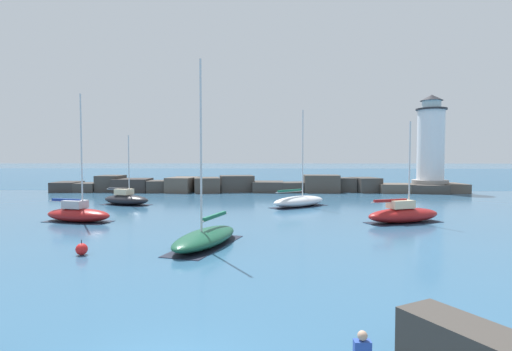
% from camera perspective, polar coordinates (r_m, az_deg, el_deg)
% --- Properties ---
extents(open_sea_beyond, '(400.00, 116.00, 0.01)m').
position_cam_1_polar(open_sea_beyond, '(120.05, 0.24, 0.19)').
color(open_sea_beyond, '#235175').
rests_on(open_sea_beyond, ground).
extents(breakwater_jetty, '(61.58, 6.69, 2.57)m').
position_cam_1_polar(breakwater_jetty, '(59.95, -1.22, -1.44)').
color(breakwater_jetty, '#383330').
rests_on(breakwater_jetty, ground).
extents(lighthouse, '(5.21, 5.21, 14.55)m').
position_cam_1_polar(lighthouse, '(65.48, 23.67, 3.40)').
color(lighthouse, gray).
rests_on(lighthouse, ground).
extents(sailboat_moored_0, '(6.84, 6.33, 10.24)m').
position_cam_1_polar(sailboat_moored_0, '(42.60, 6.16, -3.65)').
color(sailboat_moored_0, white).
rests_on(sailboat_moored_0, ground).
extents(sailboat_moored_1, '(4.27, 7.39, 10.91)m').
position_cam_1_polar(sailboat_moored_1, '(24.22, -7.23, -8.72)').
color(sailboat_moored_1, '#195138').
rests_on(sailboat_moored_1, ground).
extents(sailboat_moored_2, '(6.10, 3.48, 10.36)m').
position_cam_1_polar(sailboat_moored_2, '(35.77, -24.09, -4.98)').
color(sailboat_moored_2, maroon).
rests_on(sailboat_moored_2, ground).
extents(sailboat_moored_4, '(6.91, 4.39, 8.14)m').
position_cam_1_polar(sailboat_moored_4, '(34.36, 20.31, -5.20)').
color(sailboat_moored_4, maroon).
rests_on(sailboat_moored_4, ground).
extents(sailboat_moored_6, '(6.14, 4.29, 7.65)m').
position_cam_1_polar(sailboat_moored_6, '(46.27, -18.08, -3.20)').
color(sailboat_moored_6, black).
rests_on(sailboat_moored_6, ground).
extents(mooring_buoy_far_side, '(0.63, 0.63, 0.83)m').
position_cam_1_polar(mooring_buoy_far_side, '(23.82, -23.64, -9.62)').
color(mooring_buoy_far_side, red).
rests_on(mooring_buoy_far_side, ground).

